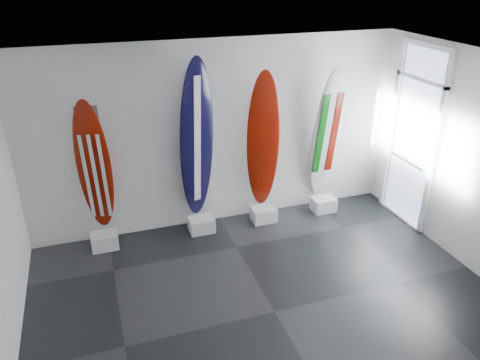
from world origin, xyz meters
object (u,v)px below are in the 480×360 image
object	(u,v)px
surfboard_swiss	(263,141)
surfboard_italy	(326,134)
surfboard_usa	(94,168)
surfboard_navy	(197,141)

from	to	relation	value
surfboard_swiss	surfboard_italy	bearing A→B (deg)	12.29
surfboard_usa	surfboard_italy	bearing A→B (deg)	10.76
surfboard_usa	surfboard_italy	xyz separation A→B (m)	(3.73, 0.00, 0.10)
surfboard_usa	surfboard_swiss	distance (m)	2.61
surfboard_navy	surfboard_swiss	world-z (taller)	surfboard_navy
surfboard_usa	surfboard_navy	bearing A→B (deg)	10.76
surfboard_navy	surfboard_italy	bearing A→B (deg)	-17.51
surfboard_navy	surfboard_italy	size ratio (longest dim) A/B	1.11
surfboard_swiss	surfboard_italy	world-z (taller)	surfboard_italy
surfboard_usa	surfboard_navy	size ratio (longest dim) A/B	0.83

